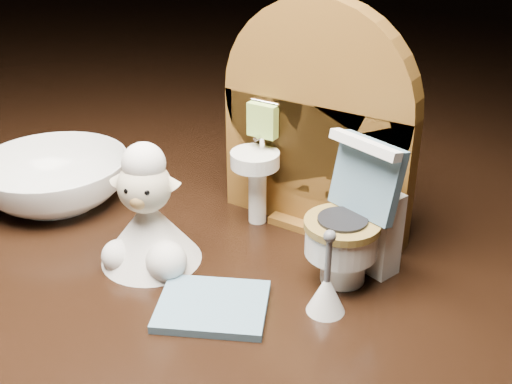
{
  "coord_description": "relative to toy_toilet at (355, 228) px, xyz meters",
  "views": [
    {
      "loc": [
        0.17,
        -0.27,
        0.22
      ],
      "look_at": [
        -0.01,
        0.01,
        0.05
      ],
      "focal_mm": 45.0,
      "sensor_mm": 36.0,
      "label": 1
    }
  ],
  "objects": [
    {
      "name": "backdrop_panel",
      "position": [
        -0.05,
        0.04,
        0.03
      ],
      "size": [
        0.13,
        0.05,
        0.15
      ],
      "color": "brown",
      "rests_on": "ground"
    },
    {
      "name": "ceramic_bowl",
      "position": [
        -0.22,
        -0.03,
        -0.01
      ],
      "size": [
        0.13,
        0.13,
        0.03
      ],
      "primitive_type": "imported",
      "rotation": [
        0.0,
        0.0,
        -0.27
      ],
      "color": "white",
      "rests_on": "ground"
    },
    {
      "name": "toy_toilet",
      "position": [
        0.0,
        0.0,
        0.0
      ],
      "size": [
        0.05,
        0.06,
        0.09
      ],
      "rotation": [
        0.0,
        0.0,
        -0.31
      ],
      "color": "white",
      "rests_on": "ground"
    },
    {
      "name": "toilet_brush",
      "position": [
        0.0,
        -0.04,
        -0.02
      ],
      "size": [
        0.02,
        0.02,
        0.05
      ],
      "color": "white",
      "rests_on": "ground"
    },
    {
      "name": "plush_lamb",
      "position": [
        -0.11,
        -0.05,
        -0.0
      ],
      "size": [
        0.06,
        0.06,
        0.08
      ],
      "rotation": [
        0.0,
        0.0,
        0.41
      ],
      "color": "silver",
      "rests_on": "ground"
    },
    {
      "name": "bath_mat",
      "position": [
        -0.05,
        -0.07,
        -0.03
      ],
      "size": [
        0.07,
        0.07,
        0.0
      ],
      "primitive_type": "cube",
      "rotation": [
        0.0,
        0.0,
        0.45
      ],
      "color": "slate",
      "rests_on": "ground"
    }
  ]
}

